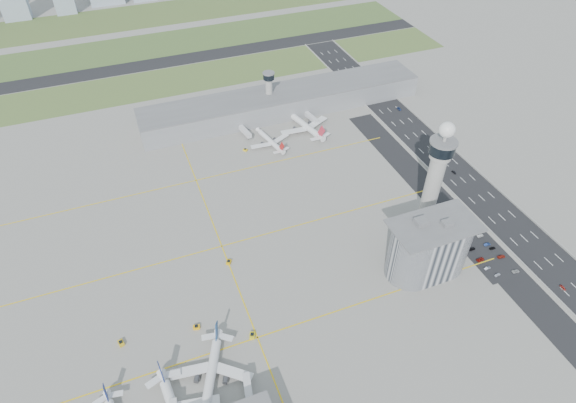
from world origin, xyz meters
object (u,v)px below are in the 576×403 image
object	(u,v)px
tug_4	(245,150)
car_lot_8	(492,248)
tug_5	(313,131)
car_lot_3	(472,249)
car_lot_7	(501,257)
car_hw_4	(344,75)
car_lot_11	(467,222)
jet_bridge_far_0	(241,128)
tug_3	(229,262)
airplane_near_c	(210,371)
car_lot_0	(497,275)
car_lot_1	(487,268)
car_lot_2	(480,259)
control_tower	(436,171)
car_lot_5	(456,231)
tug_1	(196,327)
car_hw_2	(399,109)
tug_2	(252,335)
admin_building	(429,247)
car_lot_9	(487,244)
secondary_tower	(269,89)
car_lot_6	(516,271)
tug_0	(121,343)
airplane_far_b	(304,121)
airplane_far_a	(270,138)
car_lot_10	(480,236)
car_hw_1	(454,172)
car_hw_0	(563,288)
jet_bridge_far_1	(306,115)

from	to	relation	value
tug_4	car_lot_8	distance (m)	163.97
tug_5	car_lot_3	world-z (taller)	tug_5
car_lot_7	car_hw_4	world-z (taller)	car_hw_4
car_lot_8	car_lot_11	distance (m)	21.25
jet_bridge_far_0	tug_3	xyz separation A→B (m)	(-41.73, -114.79, -1.95)
tug_3	car_lot_11	distance (m)	134.42
airplane_near_c	jet_bridge_far_0	xyz separation A→B (m)	(65.93, 173.67, -2.91)
car_lot_0	car_lot_1	size ratio (longest dim) A/B	0.94
car_lot_2	control_tower	bearing A→B (deg)	10.97
car_lot_5	tug_4	bearing A→B (deg)	31.92
tug_1	car_hw_2	distance (m)	229.18
car_lot_3	car_lot_1	bearing A→B (deg)	172.16
tug_2	car_lot_2	world-z (taller)	tug_2
admin_building	car_lot_9	xyz separation A→B (m)	(40.86, 1.22, -14.69)
secondary_tower	car_lot_6	world-z (taller)	secondary_tower
control_tower	admin_building	size ratio (longest dim) A/B	1.54
tug_0	tug_3	size ratio (longest dim) A/B	1.04
car_lot_9	car_lot_0	bearing A→B (deg)	156.17
airplane_near_c	car_lot_2	distance (m)	147.16
airplane_far_b	tug_1	xyz separation A→B (m)	(-109.25, -134.56, -5.49)
airplane_far_a	car_lot_10	world-z (taller)	airplane_far_a
admin_building	car_lot_9	world-z (taller)	admin_building
tug_5	car_hw_1	distance (m)	99.51
airplane_far_a	car_lot_2	bearing A→B (deg)	-166.57
tug_2	car_lot_8	world-z (taller)	tug_2
car_lot_2	airplane_far_a	bearing A→B (deg)	20.30
airplane_far_b	car_lot_8	world-z (taller)	airplane_far_b
car_lot_11	car_hw_0	world-z (taller)	car_lot_11
tug_3	car_hw_1	distance (m)	155.12
jet_bridge_far_0	car_hw_4	bearing A→B (deg)	105.59
tug_1	car_hw_1	size ratio (longest dim) A/B	0.91
secondary_tower	car_lot_0	xyz separation A→B (m)	(54.02, -189.84, -18.22)
control_tower	car_lot_7	world-z (taller)	control_tower
airplane_far_a	car_lot_8	world-z (taller)	airplane_far_a
car_lot_7	car_hw_0	size ratio (longest dim) A/B	1.29
car_lot_0	car_lot_1	distance (m)	5.75
admin_building	car_hw_2	xyz separation A→B (m)	(70.25, 140.05, -14.68)
car_lot_9	airplane_far_b	bearing A→B (deg)	19.86
tug_4	airplane_far_b	bearing A→B (deg)	151.76
airplane_far_a	tug_1	xyz separation A→B (m)	(-80.37, -126.06, -3.97)
car_lot_2	car_lot_7	world-z (taller)	car_lot_7
admin_building	car_lot_1	distance (m)	35.81
car_lot_8	car_lot_9	xyz separation A→B (m)	(-0.84, 3.27, 0.04)
car_lot_8	car_hw_2	size ratio (longest dim) A/B	0.75
jet_bridge_far_1	car_lot_10	bearing A→B (deg)	5.90
car_lot_3	secondary_tower	bearing A→B (deg)	13.48
car_lot_6	car_lot_7	size ratio (longest dim) A/B	0.91
car_lot_9	car_hw_4	distance (m)	203.76
car_lot_7	car_lot_9	size ratio (longest dim) A/B	1.17
airplane_near_c	tug_2	bearing A→B (deg)	144.32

